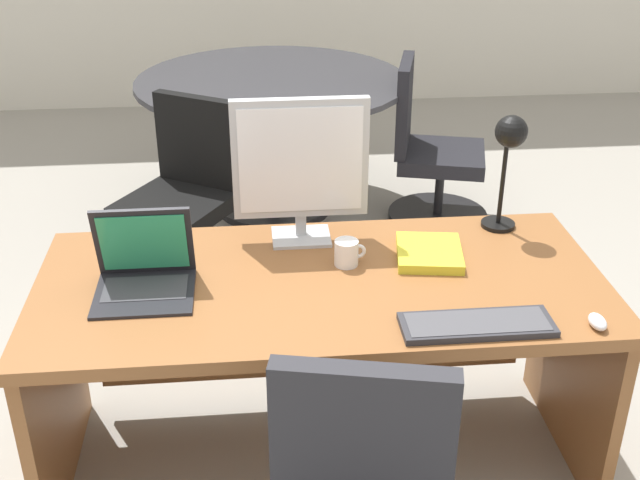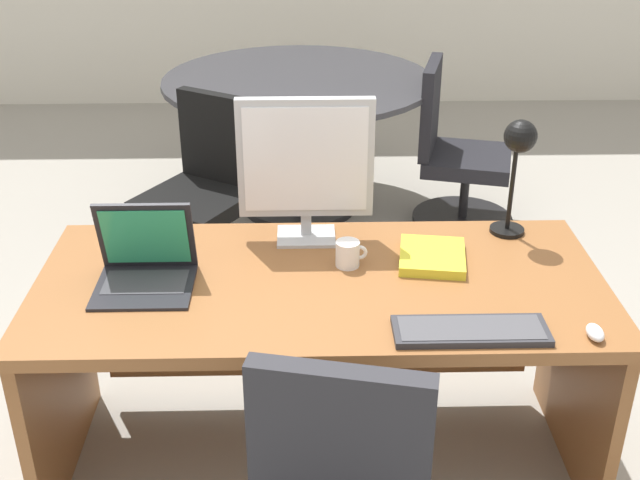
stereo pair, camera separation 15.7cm
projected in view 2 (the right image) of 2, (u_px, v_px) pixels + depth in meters
The scene contains 12 objects.
ground at pixel (313, 256), 4.19m from camera, with size 12.00×12.00×0.00m, color gray.
desk at pixel (320, 322), 2.65m from camera, with size 1.80×0.82×0.73m.
monitor at pixel (306, 163), 2.65m from camera, with size 0.45×0.16×0.50m.
laptop at pixel (145, 258), 2.49m from camera, with size 0.30×0.27×0.26m.
keyboard at pixel (471, 331), 2.25m from camera, with size 0.44×0.15×0.02m.
mouse at pixel (595, 333), 2.23m from camera, with size 0.05×0.08×0.04m.
desk_lamp at pixel (518, 152), 2.66m from camera, with size 0.12×0.15×0.42m.
book at pixel (432, 257), 2.62m from camera, with size 0.24×0.27×0.03m.
coffee_mug at pixel (348, 254), 2.58m from camera, with size 0.10×0.08×0.09m.
meeting_table at pixel (298, 110), 4.46m from camera, with size 1.49×1.49×0.77m.
meeting_chair_near at pixel (455, 163), 4.39m from camera, with size 0.58×0.56×0.90m.
meeting_chair_far at pixel (203, 207), 3.89m from camera, with size 0.63×0.64×0.88m.
Camera 2 is at (-0.05, -2.18, 1.99)m, focal length 44.97 mm.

